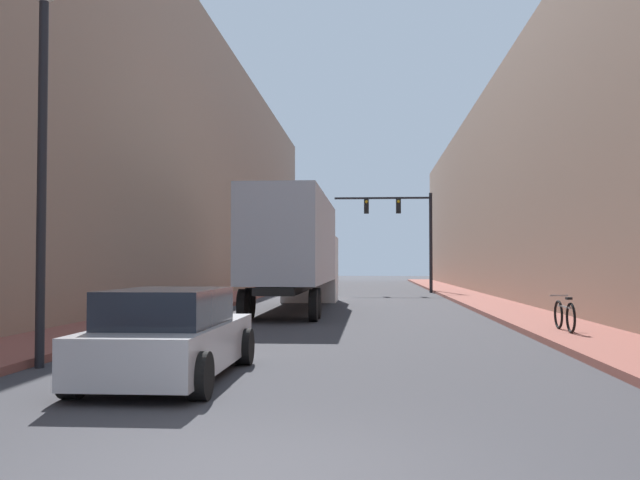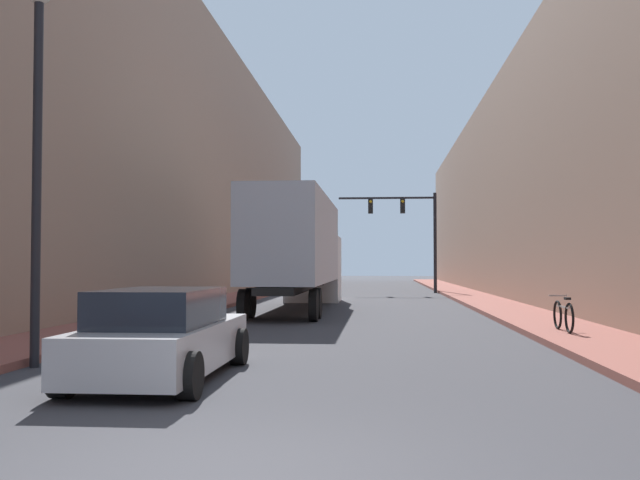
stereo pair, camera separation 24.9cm
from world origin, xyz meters
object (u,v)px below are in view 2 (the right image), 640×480
at_px(traffic_signal_gantry, 412,224).
at_px(parked_bicycle, 563,316).
at_px(sedan_car, 163,336).
at_px(street_lamp, 38,116).
at_px(semi_truck, 300,249).

distance_m(traffic_signal_gantry, parked_bicycle, 26.92).
xyz_separation_m(sedan_car, parked_bicycle, (7.76, 6.88, -0.13)).
bearing_deg(street_lamp, traffic_signal_gantry, 76.29).
xyz_separation_m(traffic_signal_gantry, street_lamp, (-7.90, -32.39, 0.07)).
height_order(sedan_car, traffic_signal_gantry, traffic_signal_gantry).
bearing_deg(parked_bicycle, street_lamp, -150.54).
height_order(sedan_car, street_lamp, street_lamp).
distance_m(sedan_car, traffic_signal_gantry, 34.04).
bearing_deg(traffic_signal_gantry, semi_truck, -107.25).
height_order(semi_truck, traffic_signal_gantry, traffic_signal_gantry).
distance_m(semi_truck, traffic_signal_gantry, 17.35).
height_order(traffic_signal_gantry, parked_bicycle, traffic_signal_gantry).
distance_m(street_lamp, parked_bicycle, 12.47).
bearing_deg(sedan_car, semi_truck, 89.31).
relative_size(semi_truck, street_lamp, 2.12).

